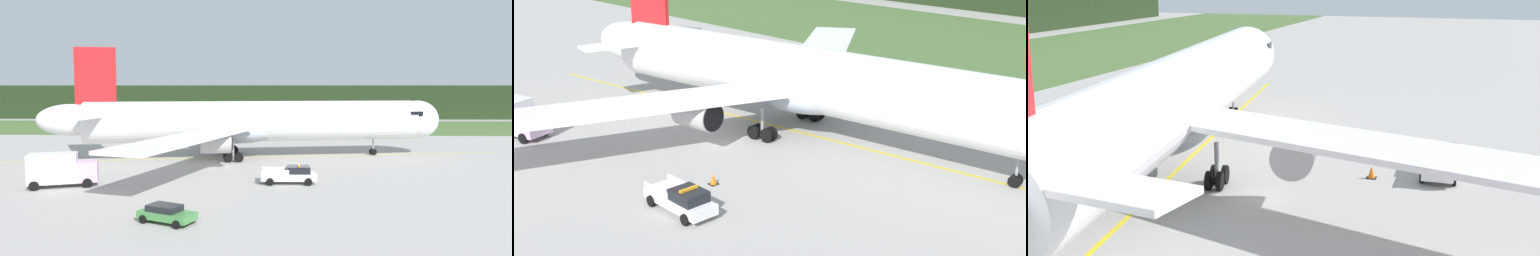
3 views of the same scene
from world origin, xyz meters
The scene contains 5 objects.
ground centered at (0.00, 0.00, 0.00)m, with size 320.00×320.00×0.00m, color #A6A29D.
taxiway_centerline_main centered at (3.78, 7.89, 0.00)m, with size 71.94×0.30×0.01m, color yellow.
airliner centered at (3.17, 7.80, 4.89)m, with size 55.21×51.70×14.83m.
ops_pickup_truck centered at (7.88, -9.29, 0.90)m, with size 5.57×2.32×1.94m.
apron_cone centered at (5.76, -5.06, 0.39)m, with size 0.64×0.64×0.80m.
Camera 2 is at (39.65, -30.84, 18.75)m, focal length 45.06 mm.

